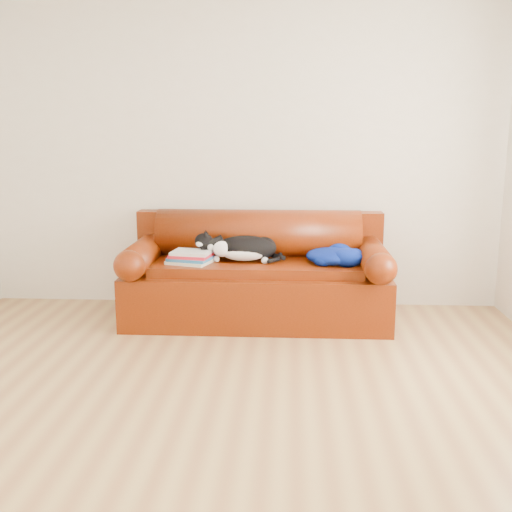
# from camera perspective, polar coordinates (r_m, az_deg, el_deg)

# --- Properties ---
(ground) EXTENTS (4.50, 4.50, 0.00)m
(ground) POSITION_cam_1_polar(r_m,az_deg,el_deg) (3.60, -3.96, -13.27)
(ground) COLOR brown
(ground) RESTS_ON ground
(room_shell) EXTENTS (4.52, 4.02, 2.61)m
(room_shell) POSITION_cam_1_polar(r_m,az_deg,el_deg) (3.27, -2.13, 14.31)
(room_shell) COLOR beige
(room_shell) RESTS_ON ground
(sofa_base) EXTENTS (2.10, 0.90, 0.50)m
(sofa_base) POSITION_cam_1_polar(r_m,az_deg,el_deg) (4.91, 0.10, -3.41)
(sofa_base) COLOR #350E02
(sofa_base) RESTS_ON ground
(sofa_back) EXTENTS (2.10, 1.01, 0.88)m
(sofa_back) POSITION_cam_1_polar(r_m,az_deg,el_deg) (5.07, 0.25, 0.63)
(sofa_back) COLOR #350E02
(sofa_back) RESTS_ON ground
(book_stack) EXTENTS (0.38, 0.33, 0.10)m
(book_stack) POSITION_cam_1_polar(r_m,az_deg,el_deg) (4.76, -6.24, -0.11)
(book_stack) COLOR beige
(book_stack) RESTS_ON sofa_base
(cat) EXTENTS (0.72, 0.35, 0.26)m
(cat) POSITION_cam_1_polar(r_m,az_deg,el_deg) (4.80, -1.08, 0.66)
(cat) COLOR black
(cat) RESTS_ON sofa_base
(blanket) EXTENTS (0.50, 0.49, 0.15)m
(blanket) POSITION_cam_1_polar(r_m,az_deg,el_deg) (4.76, 7.37, 0.06)
(blanket) COLOR #020A4C
(blanket) RESTS_ON sofa_base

